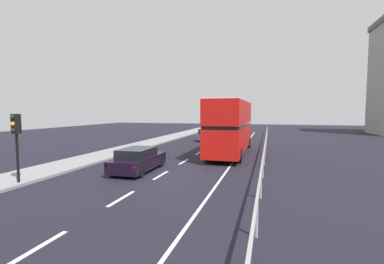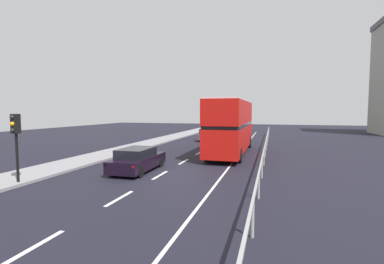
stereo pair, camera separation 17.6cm
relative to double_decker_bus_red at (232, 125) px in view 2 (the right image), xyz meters
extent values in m
cube|color=black|center=(-2.59, -8.19, -2.36)|extent=(75.23, 120.00, 0.10)
cube|color=gray|center=(-9.23, -8.19, -2.24)|extent=(2.83, 80.00, 0.14)
cube|color=silver|center=(-2.59, -17.05, -2.31)|extent=(0.16, 2.02, 0.01)
cube|color=silver|center=(-2.59, -12.91, -2.31)|extent=(0.16, 2.02, 0.01)
cube|color=silver|center=(-2.59, -8.77, -2.31)|extent=(0.16, 2.02, 0.01)
cube|color=silver|center=(-2.59, -4.64, -2.31)|extent=(0.16, 2.02, 0.01)
cube|color=silver|center=(-2.59, -0.50, -2.31)|extent=(0.16, 2.02, 0.01)
cube|color=silver|center=(-2.59, 3.63, -2.31)|extent=(0.16, 2.02, 0.01)
cube|color=silver|center=(-2.59, 7.77, -2.31)|extent=(0.16, 2.02, 0.01)
cube|color=silver|center=(-2.59, 11.91, -2.31)|extent=(0.16, 2.02, 0.01)
cube|color=silver|center=(-2.59, 16.04, -2.31)|extent=(0.16, 2.02, 0.01)
cube|color=silver|center=(-2.59, 20.18, -2.31)|extent=(0.16, 2.02, 0.01)
cube|color=silver|center=(0.66, 0.81, -2.31)|extent=(0.12, 46.00, 0.01)
cube|color=#969898|center=(2.69, 0.81, -1.31)|extent=(0.08, 42.00, 0.08)
cylinder|color=#969898|center=(2.69, -14.94, -1.81)|extent=(0.10, 0.10, 1.00)
cylinder|color=#969898|center=(2.69, -11.44, -1.81)|extent=(0.10, 0.10, 1.00)
cylinder|color=#969898|center=(2.69, -7.94, -1.81)|extent=(0.10, 0.10, 1.00)
cylinder|color=#969898|center=(2.69, -4.44, -1.81)|extent=(0.10, 0.10, 1.00)
cylinder|color=#969898|center=(2.69, -0.94, -1.81)|extent=(0.10, 0.10, 1.00)
cylinder|color=#969898|center=(2.69, 2.56, -1.81)|extent=(0.10, 0.10, 1.00)
cylinder|color=#969898|center=(2.69, 6.06, -1.81)|extent=(0.10, 0.10, 1.00)
cylinder|color=#969898|center=(2.69, 9.56, -1.81)|extent=(0.10, 0.10, 1.00)
cylinder|color=#969898|center=(2.69, 13.06, -1.81)|extent=(0.10, 0.10, 1.00)
cylinder|color=#969898|center=(2.69, 16.56, -1.81)|extent=(0.10, 0.10, 1.00)
cylinder|color=#969898|center=(2.69, 20.06, -1.81)|extent=(0.10, 0.10, 1.00)
cube|color=red|center=(0.00, -0.01, -1.01)|extent=(2.45, 11.11, 1.91)
cube|color=black|center=(0.00, -0.01, 0.07)|extent=(2.47, 10.67, 0.24)
cube|color=red|center=(0.00, -0.01, 1.05)|extent=(2.45, 11.11, 1.72)
cube|color=silver|center=(0.00, -0.01, 1.96)|extent=(2.40, 10.89, 0.10)
cube|color=black|center=(0.01, 5.52, -0.91)|extent=(2.18, 0.05, 1.34)
cube|color=yellow|center=(0.01, 5.52, 1.48)|extent=(1.45, 0.04, 0.28)
cylinder|color=black|center=(-1.10, 4.15, -1.81)|extent=(0.28, 1.00, 1.00)
cylinder|color=black|center=(1.12, 4.14, -1.81)|extent=(0.28, 1.00, 1.00)
cylinder|color=black|center=(-1.12, -3.96, -1.81)|extent=(0.28, 1.00, 1.00)
cylinder|color=black|center=(1.10, -3.96, -1.81)|extent=(0.28, 1.00, 1.00)
cube|color=black|center=(-4.23, -8.11, -1.80)|extent=(1.86, 4.32, 0.67)
cube|color=black|center=(-4.23, -8.32, -1.22)|extent=(1.61, 2.39, 0.50)
cube|color=red|center=(-4.98, -10.24, -1.63)|extent=(0.16, 0.06, 0.12)
cube|color=red|center=(-3.40, -10.21, -1.63)|extent=(0.16, 0.06, 0.12)
cylinder|color=black|center=(-5.07, -6.68, -1.99)|extent=(0.21, 0.64, 0.64)
cylinder|color=black|center=(-3.45, -6.65, -1.99)|extent=(0.21, 0.64, 0.64)
cylinder|color=black|center=(-5.01, -9.57, -1.99)|extent=(0.21, 0.64, 0.64)
cylinder|color=black|center=(-3.40, -9.54, -1.99)|extent=(0.21, 0.64, 0.64)
cylinder|color=black|center=(-8.21, -12.43, -0.59)|extent=(0.12, 0.12, 3.17)
cube|color=black|center=(-8.21, -12.43, 0.55)|extent=(0.30, 0.30, 0.90)
sphere|color=black|center=(-8.21, -12.60, 0.85)|extent=(0.20, 0.20, 0.20)
sphere|color=orange|center=(-8.21, -12.60, 0.55)|extent=(0.20, 0.20, 0.20)
sphere|color=black|center=(-8.21, -12.60, 0.25)|extent=(0.20, 0.20, 0.20)
cube|color=#494456|center=(-4.09, 9.54, -1.82)|extent=(1.88, 4.47, 0.63)
cube|color=black|center=(-4.08, 9.32, -1.22)|extent=(1.62, 2.48, 0.57)
cube|color=red|center=(-4.81, 7.34, -1.66)|extent=(0.16, 0.06, 0.12)
cube|color=red|center=(-3.25, 7.38, -1.66)|extent=(0.16, 0.06, 0.12)
cylinder|color=black|center=(-4.93, 11.04, -1.99)|extent=(0.22, 0.65, 0.64)
cylinder|color=black|center=(-3.33, 11.08, -1.99)|extent=(0.22, 0.65, 0.64)
cylinder|color=black|center=(-4.85, 8.01, -1.99)|extent=(0.22, 0.65, 0.64)
cylinder|color=black|center=(-3.25, 8.05, -1.99)|extent=(0.22, 0.65, 0.64)
camera|label=1|loc=(2.99, -22.52, 1.13)|focal=26.05mm
camera|label=2|loc=(3.15, -22.47, 1.13)|focal=26.05mm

